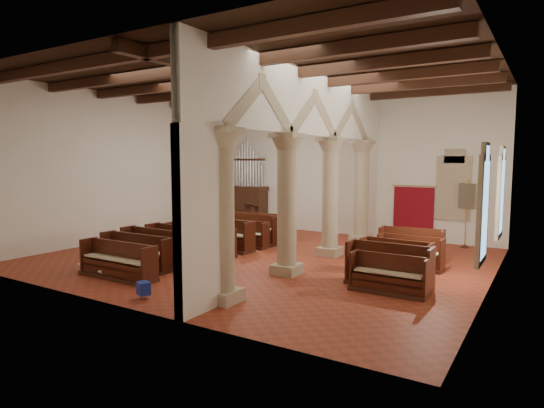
{
  "coord_description": "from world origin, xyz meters",
  "views": [
    {
      "loc": [
        8.24,
        -12.75,
        3.37
      ],
      "look_at": [
        0.07,
        0.5,
        1.79
      ],
      "focal_mm": 30.0,
      "sensor_mm": 36.0,
      "label": 1
    }
  ],
  "objects": [
    {
      "name": "floor",
      "position": [
        0.0,
        0.0,
        0.0
      ],
      "size": [
        14.0,
        14.0,
        0.0
      ],
      "primitive_type": "plane",
      "color": "maroon",
      "rests_on": "ground"
    },
    {
      "name": "ceiling",
      "position": [
        0.0,
        0.0,
        6.0
      ],
      "size": [
        14.0,
        14.0,
        0.0
      ],
      "primitive_type": "plane",
      "rotation": [
        3.14,
        0.0,
        0.0
      ],
      "color": "black",
      "rests_on": "wall_back"
    },
    {
      "name": "wall_back",
      "position": [
        0.0,
        6.0,
        3.0
      ],
      "size": [
        14.0,
        0.02,
        6.0
      ],
      "primitive_type": "cube",
      "color": "white",
      "rests_on": "floor"
    },
    {
      "name": "wall_front",
      "position": [
        0.0,
        -6.0,
        3.0
      ],
      "size": [
        14.0,
        0.02,
        6.0
      ],
      "primitive_type": "cube",
      "color": "white",
      "rests_on": "floor"
    },
    {
      "name": "wall_left",
      "position": [
        -7.0,
        0.0,
        3.0
      ],
      "size": [
        0.02,
        12.0,
        6.0
      ],
      "primitive_type": "cube",
      "color": "white",
      "rests_on": "floor"
    },
    {
      "name": "wall_right",
      "position": [
        7.0,
        0.0,
        3.0
      ],
      "size": [
        0.02,
        12.0,
        6.0
      ],
      "primitive_type": "cube",
      "color": "white",
      "rests_on": "floor"
    },
    {
      "name": "ceiling_beams",
      "position": [
        0.0,
        0.0,
        5.82
      ],
      "size": [
        13.8,
        11.8,
        0.3
      ],
      "primitive_type": null,
      "color": "#3F2114",
      "rests_on": "wall_back"
    },
    {
      "name": "arcade",
      "position": [
        1.8,
        0.0,
        3.56
      ],
      "size": [
        0.9,
        11.9,
        6.0
      ],
      "color": "#B8AC89",
      "rests_on": "floor"
    },
    {
      "name": "window_right_a",
      "position": [
        6.98,
        -1.5,
        2.2
      ],
      "size": [
        0.03,
        1.0,
        2.2
      ],
      "primitive_type": "cube",
      "color": "#2D654D",
      "rests_on": "wall_right"
    },
    {
      "name": "window_right_b",
      "position": [
        6.98,
        2.5,
        2.2
      ],
      "size": [
        0.03,
        1.0,
        2.2
      ],
      "primitive_type": "cube",
      "color": "#2D654D",
      "rests_on": "wall_right"
    },
    {
      "name": "window_back",
      "position": [
        5.0,
        5.98,
        2.2
      ],
      "size": [
        1.0,
        0.03,
        2.2
      ],
      "primitive_type": "cube",
      "color": "#2D654D",
      "rests_on": "wall_back"
    },
    {
      "name": "pipe_organ",
      "position": [
        -4.5,
        5.5,
        1.37
      ],
      "size": [
        2.1,
        0.85,
        4.4
      ],
      "color": "#3F2114",
      "rests_on": "floor"
    },
    {
      "name": "lectern",
      "position": [
        -3.79,
        4.95,
        0.53
      ],
      "size": [
        0.64,
        0.68,
        1.29
      ],
      "rotation": [
        0.0,
        0.0,
        -0.39
      ],
      "color": "#382812",
      "rests_on": "floor"
    },
    {
      "name": "dossal_curtain",
      "position": [
        3.5,
        5.92,
        1.17
      ],
      "size": [
        1.8,
        0.07,
        2.17
      ],
      "color": "maroon",
      "rests_on": "floor"
    },
    {
      "name": "processional_banner",
      "position": [
        5.56,
        5.49,
        0.83
      ],
      "size": [
        0.6,
        0.76,
        2.62
      ],
      "rotation": [
        0.0,
        0.0,
        -0.13
      ],
      "color": "#3F2114",
      "rests_on": "floor"
    },
    {
      "name": "hymnal_box_a",
      "position": [
        0.01,
        -5.31,
        0.25
      ],
      "size": [
        0.38,
        0.34,
        0.31
      ],
      "primitive_type": "cube",
      "rotation": [
        0.0,
        0.0,
        -0.35
      ],
      "color": "navy",
      "rests_on": "floor"
    },
    {
      "name": "hymnal_box_b",
      "position": [
        -1.42,
        -3.16,
        0.24
      ],
      "size": [
        0.33,
        0.3,
        0.29
      ],
      "primitive_type": "cube",
      "rotation": [
        0.0,
        0.0,
        0.25
      ],
      "color": "#16309B",
      "rests_on": "floor"
    },
    {
      "name": "hymnal_box_c",
      "position": [
        -1.37,
        -0.65,
        0.27
      ],
      "size": [
        0.37,
        0.31,
        0.33
      ],
      "primitive_type": "cube",
      "rotation": [
        0.0,
        0.0,
        0.13
      ],
      "color": "navy",
      "rests_on": "floor"
    },
    {
      "name": "tube_heater_a",
      "position": [
        -3.35,
        -4.37,
        0.16
      ],
      "size": [
        0.96,
        0.13,
        0.1
      ],
      "primitive_type": "cylinder",
      "rotation": [
        0.0,
        1.57,
        -0.04
      ],
      "color": "white",
      "rests_on": "floor"
    },
    {
      "name": "tube_heater_b",
      "position": [
        -2.91,
        -4.43,
        0.16
      ],
      "size": [
        0.98,
        0.44,
        0.1
      ],
      "primitive_type": "cylinder",
      "rotation": [
        0.0,
        1.57,
        -0.35
      ],
      "color": "silver",
      "rests_on": "floor"
    },
    {
      "name": "nave_pew_0",
      "position": [
        -2.07,
        -4.34,
        0.34
      ],
      "size": [
        2.61,
        0.68,
        1.01
      ],
      "rotation": [
        0.0,
        0.0,
        0.0
      ],
      "color": "#3F2114",
      "rests_on": "floor"
    },
    {
      "name": "nave_pew_1",
      "position": [
        -2.53,
        -3.25,
        0.34
      ],
      "size": [
        2.69,
        0.71,
        1.03
      ],
      "rotation": [
        0.0,
        0.0,
        0.01
      ],
      "color": "#3F2114",
      "rests_on": "floor"
    },
    {
      "name": "nave_pew_2",
      "position": [
        -2.3,
        -2.47,
        0.35
      ],
      "size": [
        3.3,
        0.89,
        1.07
      ],
      "rotation": [
        0.0,
        0.0,
        -0.05
      ],
      "color": "#3F2114",
      "rests_on": "floor"
    },
    {
      "name": "nave_pew_3",
      "position": [
        -1.99,
        -1.73,
        0.37
      ],
      "size": [
        3.08,
        0.86,
        1.12
      ],
      "rotation": [
        0.0,
        0.0,
        -0.04
      ],
      "color": "#3F2114",
      "rests_on": "floor"
    },
    {
      "name": "nave_pew_4",
      "position": [
        -2.3,
        -0.66,
        0.33
      ],
      "size": [
        3.08,
        0.8,
        1.0
      ],
      "rotation": [
        0.0,
        0.0,
        -0.04
      ],
      "color": "#3F2114",
      "rests_on": "floor"
    },
    {
      "name": "nave_pew_5",
      "position": [
        -2.24,
        0.37,
        0.37
      ],
      "size": [
        3.06,
        0.88,
        1.12
      ],
      "rotation": [
        0.0,
        0.0,
        -0.04
      ],
      "color": "#3F2114",
      "rests_on": "floor"
    },
    {
      "name": "nave_pew_6",
      "position": [
        -2.02,
        1.23,
        0.33
      ],
      "size": [
        2.71,
        0.79,
        0.99
      ],
      "rotation": [
        0.0,
        0.0,
        0.05
      ],
      "color": "#3F2114",
      "rests_on": "floor"
    },
    {
      "name": "nave_pew_7",
      "position": [
        -2.12,
        2.1,
        0.38
      ],
      "size": [
        2.98,
        0.89,
        1.14
      ],
      "rotation": [
        0.0,
        0.0,
        -0.04
      ],
      "color": "#3F2114",
      "rests_on": "floor"
    },
    {
      "name": "nave_pew_8",
      "position": [
        -2.32,
        3.24,
        0.34
      ],
      "size": [
        3.14,
        0.8,
        1.04
      ],
      "rotation": [
        0.0,
        0.0,
        0.03
      ],
      "color": "#3F2114",
      "rests_on": "floor"
    },
    {
      "name": "aisle_pew_0",
      "position": [
        4.89,
        -1.76,
        0.33
      ],
      "size": [
        1.92,
        0.65,
        0.97
      ],
      "rotation": [
        0.0,
        0.0,
        0.0
      ],
      "color": "#3F2114",
      "rests_on": "floor"
    },
    {
      "name": "aisle_pew_1",
      "position": [
        4.71,
        -1.19,
        0.38
      ],
      "size": [
        2.23,
        0.79,
        1.13
      ],
      "rotation": [
        0.0,
        0.0,
        -0.02
      ],
      "color": "#3F2114",
      "rests_on": "floor"
    },
    {
      "name": "aisle_pew_2",
      "position": [
        4.56,
        -0.03,
        0.35
      ],
      "size": [
        2.03,
        0.77,
        1.04
      ],
      "rotation": [
        0.0,
        0.0,
        -0.04
      ],
      "color": "#3F2114",
      "rests_on": "floor"
    },
    {
      "name": "aisle_pew_3",
      "position": [
        4.66,
        1.15,
        0.33
      ],
      "size": [
        1.99,
        0.77,
        0.99
      ],
      "rotation": [
        0.0,
        0.0,
        -0.06
      ],
      "color": "#3F2114",
      "rests_on": "floor"
    },
    {
      "name": "aisle_pew_4",
      "position": [
        4.52,
        1.76,
        0.39
      ],
      "size": [
        2.02,
        0.88,
        1.14
      ],
      "rotation": [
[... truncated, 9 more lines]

